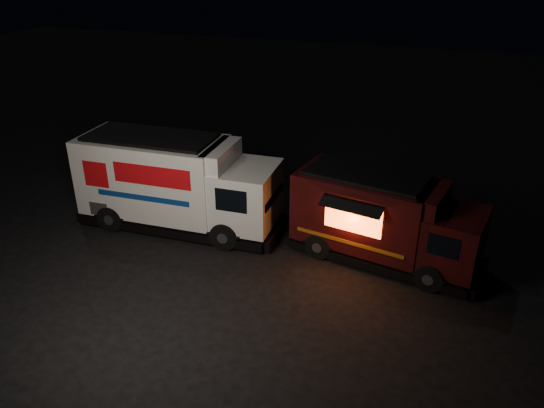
# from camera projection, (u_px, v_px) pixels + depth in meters

# --- Properties ---
(ground) EXTENTS (80.00, 80.00, 0.00)m
(ground) POSITION_uv_depth(u_px,v_px,m) (221.00, 273.00, 15.72)
(ground) COLOR black
(ground) RESTS_ON ground
(white_truck) EXTENTS (7.04, 2.55, 3.17)m
(white_truck) POSITION_uv_depth(u_px,v_px,m) (179.00, 183.00, 17.69)
(white_truck) COLOR white
(white_truck) RESTS_ON ground
(red_truck) EXTENTS (6.14, 3.27, 2.71)m
(red_truck) POSITION_uv_depth(u_px,v_px,m) (387.00, 220.00, 15.83)
(red_truck) COLOR #370A0F
(red_truck) RESTS_ON ground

